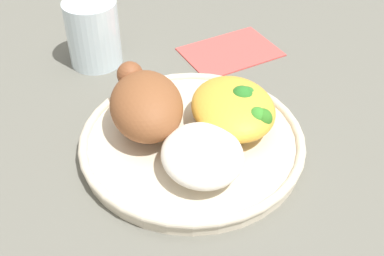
{
  "coord_description": "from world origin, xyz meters",
  "views": [
    {
      "loc": [
        -0.41,
        0.08,
        0.39
      ],
      "look_at": [
        0.0,
        0.0,
        0.03
      ],
      "focal_mm": 46.85,
      "sensor_mm": 36.0,
      "label": 1
    }
  ],
  "objects": [
    {
      "name": "napkin",
      "position": [
        0.19,
        -0.1,
        0.0
      ],
      "size": [
        0.13,
        0.15,
        0.0
      ],
      "primitive_type": "cube",
      "rotation": [
        0.0,
        0.0,
        0.3
      ],
      "color": "#DB4C47",
      "rests_on": "ground_plane"
    },
    {
      "name": "rice_pile",
      "position": [
        -0.05,
        -0.0,
        0.04
      ],
      "size": [
        0.09,
        0.08,
        0.04
      ],
      "primitive_type": "ellipsoid",
      "color": "white",
      "rests_on": "plate"
    },
    {
      "name": "ground_plane",
      "position": [
        0.0,
        0.0,
        0.0
      ],
      "size": [
        2.0,
        2.0,
        0.0
      ],
      "primitive_type": "plane",
      "color": "#64635A"
    },
    {
      "name": "plate",
      "position": [
        0.0,
        0.0,
        0.01
      ],
      "size": [
        0.25,
        0.25,
        0.02
      ],
      "color": "beige",
      "rests_on": "ground_plane"
    },
    {
      "name": "water_glass",
      "position": [
        0.2,
        0.09,
        0.05
      ],
      "size": [
        0.07,
        0.07,
        0.09
      ],
      "primitive_type": "cylinder",
      "color": "silver",
      "rests_on": "ground_plane"
    },
    {
      "name": "roasted_chicken",
      "position": [
        0.03,
        0.05,
        0.05
      ],
      "size": [
        0.11,
        0.08,
        0.06
      ],
      "color": "brown",
      "rests_on": "plate"
    },
    {
      "name": "mac_cheese_with_broccoli",
      "position": [
        0.01,
        -0.05,
        0.04
      ],
      "size": [
        0.11,
        0.09,
        0.04
      ],
      "color": "gold",
      "rests_on": "plate"
    }
  ]
}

